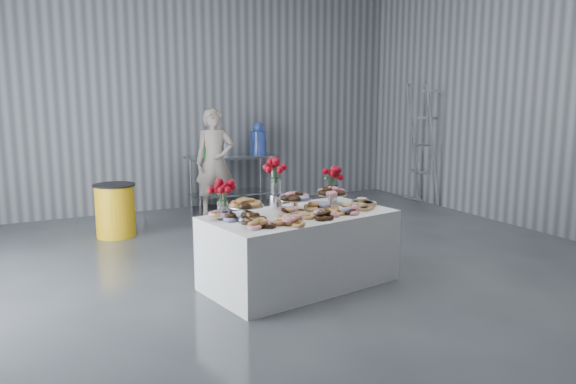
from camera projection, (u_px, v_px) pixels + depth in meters
name	position (u px, v px, depth m)	size (l,w,h in m)	color
ground	(314.00, 286.00, 5.76)	(9.00, 9.00, 0.00)	#373A3F
room_walls	(287.00, 19.00, 5.23)	(8.04, 9.04, 4.02)	gray
display_table	(300.00, 249.00, 5.76)	(1.90, 1.00, 0.75)	white
prep_table	(232.00, 172.00, 9.56)	(1.50, 0.60, 0.90)	silver
donut_mounds	(302.00, 210.00, 5.64)	(1.80, 0.80, 0.09)	#BB8044
cake_stand_left	(246.00, 204.00, 5.47)	(0.36, 0.36, 0.17)	silver
cake_stand_mid	(295.00, 197.00, 5.82)	(0.36, 0.36, 0.17)	silver
cake_stand_right	(331.00, 192.00, 6.11)	(0.36, 0.36, 0.17)	silver
danish_pile	(364.00, 202.00, 6.00)	(0.48, 0.48, 0.11)	white
bouquet_left	(222.00, 189.00, 5.40)	(0.26, 0.26, 0.42)	white
bouquet_right	(333.00, 175.00, 6.29)	(0.26, 0.26, 0.42)	white
bouquet_center	(276.00, 173.00, 5.88)	(0.26, 0.26, 0.57)	silver
water_jug	(258.00, 140.00, 9.69)	(0.28, 0.28, 0.55)	blue
drink_bottles	(215.00, 149.00, 9.26)	(0.54, 0.08, 0.27)	#268C33
person	(215.00, 162.00, 8.99)	(0.62, 0.41, 1.71)	#CC8C93
trash_barrel	(115.00, 210.00, 7.69)	(0.57, 0.57, 0.73)	yellow
stepladder	(423.00, 145.00, 9.72)	(0.24, 0.52, 2.11)	silver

